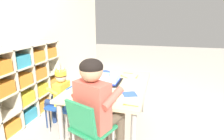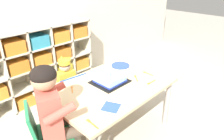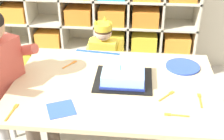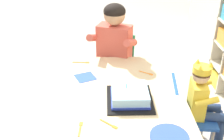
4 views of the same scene
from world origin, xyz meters
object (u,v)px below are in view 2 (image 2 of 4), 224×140
fork_beside_plate_stack (92,123)px  activity_table (110,91)px  fork_near_child_seat (72,89)px  adult_helper_seated (57,111)px  fork_near_cake_tray (136,78)px  classroom_chair_adult_side (46,135)px  child_with_crown (65,80)px  fork_at_table_front_edge (151,82)px  birthday_cake_on_tray (110,79)px  paper_plate_stack (120,65)px  fork_by_napkin (147,73)px  classroom_chair_blue (70,93)px

fork_beside_plate_stack → activity_table: bearing=125.8°
fork_near_child_seat → adult_helper_seated: bearing=-17.5°
fork_near_cake_tray → fork_beside_plate_stack: (-0.84, -0.23, -0.00)m
adult_helper_seated → classroom_chair_adult_side: bearing=90.0°
activity_table → fork_near_cake_tray: fork_near_cake_tray is taller
adult_helper_seated → fork_near_cake_tray: bearing=-70.4°
fork_near_cake_tray → fork_beside_plate_stack: same height
activity_table → child_with_crown: (-0.14, 0.63, -0.05)m
classroom_chair_adult_side → fork_at_table_front_edge: (1.11, -0.26, 0.15)m
birthday_cake_on_tray → fork_at_table_front_edge: size_ratio=2.72×
classroom_chair_adult_side → birthday_cake_on_tray: (0.82, 0.06, 0.18)m
paper_plate_stack → fork_beside_plate_stack: paper_plate_stack is taller
fork_at_table_front_edge → fork_beside_plate_stack: (-0.87, -0.05, -0.00)m
fork_by_napkin → activity_table: bearing=-102.1°
birthday_cake_on_tray → classroom_chair_adult_side: bearing=-175.5°
classroom_chair_adult_side → fork_beside_plate_stack: classroom_chair_adult_side is taller
birthday_cake_on_tray → child_with_crown: bearing=107.6°
fork_near_cake_tray → fork_beside_plate_stack: 0.87m
adult_helper_seated → fork_at_table_front_edge: 1.03m
birthday_cake_on_tray → fork_near_cake_tray: birthday_cake_on_tray is taller
adult_helper_seated → classroom_chair_blue: bearing=-19.6°
classroom_chair_blue → child_with_crown: (0.01, 0.11, 0.13)m
child_with_crown → fork_near_cake_tray: 0.87m
birthday_cake_on_tray → paper_plate_stack: (0.39, 0.20, -0.03)m
fork_near_cake_tray → fork_at_table_front_edge: size_ratio=0.86×
child_with_crown → classroom_chair_adult_side: child_with_crown is taller
classroom_chair_adult_side → fork_near_cake_tray: bearing=-72.5°
activity_table → birthday_cake_on_tray: 0.13m
classroom_chair_blue → paper_plate_stack: size_ratio=2.77×
classroom_chair_blue → birthday_cake_on_tray: size_ratio=1.76×
child_with_crown → classroom_chair_adult_side: 0.91m
classroom_chair_blue → fork_by_napkin: (0.65, -0.64, 0.26)m
adult_helper_seated → birthday_cake_on_tray: 0.72m
paper_plate_stack → child_with_crown: bearing=146.0°
activity_table → birthday_cake_on_tray: (0.05, 0.04, 0.11)m
child_with_crown → adult_helper_seated: adult_helper_seated is taller
activity_table → classroom_chair_adult_side: (-0.77, -0.02, -0.08)m
child_with_crown → birthday_cake_on_tray: size_ratio=2.28×
fork_at_table_front_edge → fork_by_napkin: bearing=48.2°
fork_at_table_front_edge → fork_beside_plate_stack: size_ratio=0.90×
fork_by_napkin → classroom_chair_adult_side: bearing=-93.0°
child_with_crown → fork_near_child_seat: (-0.19, -0.42, 0.12)m
fork_by_napkin → fork_near_child_seat: size_ratio=1.19×
classroom_chair_blue → fork_beside_plate_stack: bearing=72.3°
child_with_crown → classroom_chair_adult_side: bearing=52.3°
paper_plate_stack → fork_near_cake_tray: paper_plate_stack is taller
fork_by_napkin → classroom_chair_blue: bearing=-133.3°
child_with_crown → classroom_chair_adult_side: (-0.63, -0.65, -0.03)m
birthday_cake_on_tray → paper_plate_stack: bearing=27.2°
classroom_chair_blue → adult_helper_seated: (-0.51, -0.58, 0.31)m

